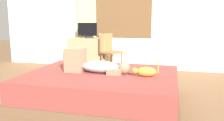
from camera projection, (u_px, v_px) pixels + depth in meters
ground_plane at (93, 101)px, 3.50m from camera, size 16.00×16.00×0.00m
back_wall_with_window at (126, 7)px, 5.60m from camera, size 6.40×0.14×2.90m
bed at (102, 88)px, 3.40m from camera, size 2.14×1.65×0.43m
person_lying at (94, 64)px, 3.39m from camera, size 0.94×0.28×0.34m
cat at (145, 71)px, 3.15m from camera, size 0.36×0.15×0.21m
desk at (90, 54)px, 5.60m from camera, size 0.90×0.56×0.74m
tv_monitor at (87, 30)px, 5.52m from camera, size 0.48×0.10×0.35m
cup at (100, 35)px, 5.69m from camera, size 0.06×0.06×0.09m
chair_by_desk at (109, 50)px, 5.21m from camera, size 0.51×0.51×0.86m
curtain_left at (86, 13)px, 5.74m from camera, size 0.44×0.06×2.65m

